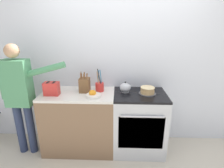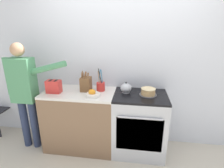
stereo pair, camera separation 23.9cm
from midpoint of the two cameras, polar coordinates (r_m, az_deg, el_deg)
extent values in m
plane|color=beige|center=(2.70, 5.09, -23.97)|extent=(16.00, 16.00, 0.00)
cube|color=silver|center=(2.66, 6.65, 7.03)|extent=(8.00, 0.04, 2.60)
cube|color=brown|center=(2.76, -7.68, -11.73)|extent=(1.04, 0.59, 0.88)
cube|color=silver|center=(2.57, -8.11, -2.90)|extent=(1.04, 0.59, 0.03)
cube|color=#B7BABF|center=(2.68, 11.41, -12.93)|extent=(0.74, 0.59, 0.88)
cube|color=black|center=(2.43, 11.77, -15.99)|extent=(0.61, 0.01, 0.48)
cylinder|color=#B7BABF|center=(2.27, 12.23, -10.98)|extent=(0.56, 0.02, 0.02)
cube|color=black|center=(2.48, 12.07, -3.87)|extent=(0.74, 0.59, 0.03)
cylinder|color=#4C4C51|center=(2.48, 14.39, -3.49)|extent=(0.24, 0.24, 0.01)
cylinder|color=tan|center=(2.48, 14.44, -2.95)|extent=(0.19, 0.19, 0.04)
cylinder|color=tan|center=(2.46, 14.51, -2.07)|extent=(0.19, 0.19, 0.04)
cylinder|color=beige|center=(2.45, 14.56, -1.54)|extent=(0.20, 0.20, 0.01)
cylinder|color=#B7BABF|center=(2.53, 7.26, -2.68)|extent=(0.11, 0.11, 0.01)
ellipsoid|color=#B7BABF|center=(2.51, 7.32, -1.34)|extent=(0.16, 0.16, 0.13)
cone|color=#B7BABF|center=(2.50, 9.05, -0.91)|extent=(0.08, 0.03, 0.07)
sphere|color=black|center=(2.48, 7.39, 0.37)|extent=(0.02, 0.02, 0.02)
cube|color=brown|center=(2.55, -5.88, -0.08)|extent=(0.14, 0.16, 0.20)
cylinder|color=brown|center=(2.49, -7.17, 2.80)|extent=(0.01, 0.04, 0.09)
cylinder|color=brown|center=(2.48, -6.20, 2.63)|extent=(0.01, 0.03, 0.07)
cylinder|color=brown|center=(2.47, -5.24, 2.68)|extent=(0.01, 0.04, 0.08)
cylinder|color=brown|center=(2.51, -6.98, 3.13)|extent=(0.01, 0.04, 0.10)
cylinder|color=brown|center=(2.51, -6.02, 3.01)|extent=(0.01, 0.04, 0.09)
cylinder|color=brown|center=(2.50, -5.05, 2.83)|extent=(0.01, 0.04, 0.07)
cylinder|color=brown|center=(2.56, -6.73, 2.99)|extent=(0.01, 0.03, 0.06)
cylinder|color=brown|center=(2.54, -5.82, 3.13)|extent=(0.01, 0.04, 0.08)
cylinder|color=red|center=(2.56, -1.04, -0.90)|extent=(0.12, 0.12, 0.12)
cylinder|color=teal|center=(2.54, -1.45, 1.70)|extent=(0.04, 0.05, 0.27)
cylinder|color=black|center=(2.49, -1.06, 1.75)|extent=(0.07, 0.02, 0.30)
cylinder|color=#A37A51|center=(2.51, -1.52, 1.33)|extent=(0.04, 0.05, 0.25)
cylinder|color=teal|center=(2.51, -0.59, 1.66)|extent=(0.03, 0.05, 0.28)
cylinder|color=silver|center=(2.37, -3.33, -3.61)|extent=(0.20, 0.20, 0.04)
sphere|color=orange|center=(2.35, -3.45, -2.72)|extent=(0.08, 0.08, 0.08)
sphere|color=orange|center=(2.35, -3.92, -2.71)|extent=(0.08, 0.08, 0.08)
cube|color=red|center=(2.57, -16.00, -0.86)|extent=(0.20, 0.12, 0.18)
cube|color=black|center=(2.56, -17.00, 1.14)|extent=(0.02, 0.09, 0.00)
cube|color=black|center=(2.53, -15.35, 1.07)|extent=(0.02, 0.09, 0.00)
cube|color=black|center=(2.61, -18.24, 0.02)|extent=(0.02, 0.02, 0.01)
cylinder|color=#283351|center=(3.02, -24.50, -11.72)|extent=(0.11, 0.11, 0.77)
cylinder|color=#283351|center=(2.94, -21.81, -12.18)|extent=(0.11, 0.11, 0.77)
cube|color=#4C8E60|center=(2.72, -25.02, 1.07)|extent=(0.34, 0.20, 0.64)
cylinder|color=#4C8E60|center=(2.82, -28.73, 2.15)|extent=(0.08, 0.08, 0.54)
cylinder|color=#4C8E60|center=(2.47, -17.79, 4.97)|extent=(0.54, 0.08, 0.22)
sphere|color=tan|center=(2.63, -26.29, 10.05)|extent=(0.18, 0.18, 0.18)
cylinder|color=#232328|center=(3.75, -28.47, -9.53)|extent=(0.04, 0.04, 0.41)
cube|color=#232328|center=(3.70, -31.23, -3.17)|extent=(0.40, 0.03, 0.40)
camera|label=1|loc=(0.12, -87.14, 0.95)|focal=28.00mm
camera|label=2|loc=(0.12, 92.86, -0.95)|focal=28.00mm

